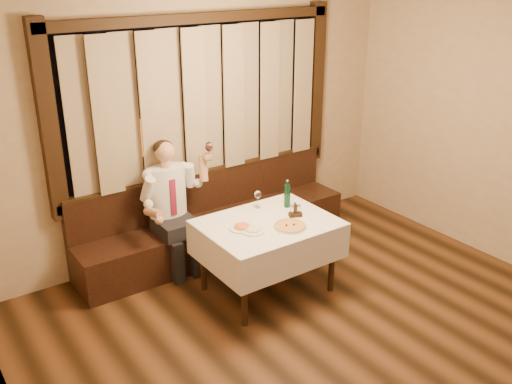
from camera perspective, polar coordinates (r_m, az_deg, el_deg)
room at (r=4.68m, az=6.48°, el=2.12°), size 5.01×6.01×2.81m
banquette at (r=6.46m, az=-4.17°, el=-3.39°), size 3.20×0.61×0.94m
dining_table at (r=5.54m, az=1.18°, el=-3.99°), size 1.27×0.97×0.76m
pizza at (r=5.38m, az=3.43°, el=-3.43°), size 0.32×0.32×0.03m
pasta_red at (r=5.34m, az=-1.40°, el=-3.34°), size 0.25×0.25×0.09m
pasta_cream at (r=5.29m, az=-0.30°, el=-3.64°), size 0.23×0.23×0.08m
green_bottle at (r=5.78m, az=3.14°, el=-0.35°), size 0.06×0.06×0.29m
table_wine_glass at (r=5.74m, az=0.17°, el=-0.33°), size 0.07×0.07×0.19m
cruet_caddy at (r=5.60m, az=3.96°, el=-2.00°), size 0.14×0.11×0.14m
seated_man at (r=5.94m, az=-8.45°, el=-0.55°), size 0.77×0.58×1.41m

